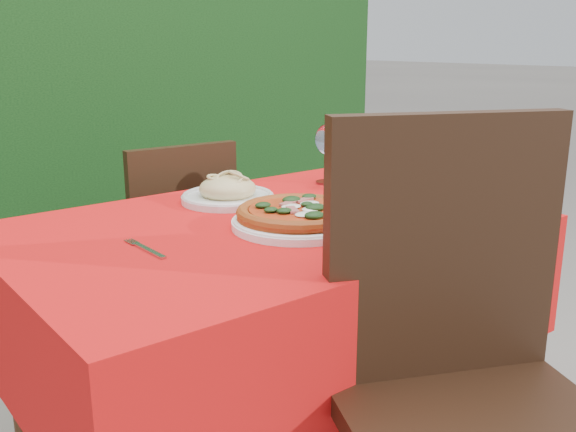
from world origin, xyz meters
TOP-DOWN VIEW (x-y plane):
  - hedge at (0.00, 1.55)m, footprint 3.20×0.55m
  - dining_table at (0.00, 0.00)m, footprint 1.26×0.86m
  - chair_near at (0.01, -0.59)m, footprint 0.63×0.63m
  - chair_far at (0.10, 0.70)m, footprint 0.41×0.41m
  - pizza_plate at (0.02, -0.09)m, footprint 0.32×0.32m
  - pasta_plate at (0.03, 0.23)m, footprint 0.26×0.26m
  - water_glass at (0.50, 0.02)m, footprint 0.07×0.07m
  - wine_glass at (0.40, 0.24)m, footprint 0.08×0.08m
  - fork at (-0.34, -0.03)m, footprint 0.03×0.17m

SIDE VIEW (x-z plane):
  - chair_far at x=0.10m, z-range 0.06..0.91m
  - dining_table at x=0.00m, z-range 0.22..0.97m
  - chair_near at x=0.01m, z-range 0.08..1.13m
  - fork at x=-0.34m, z-range 0.75..0.75m
  - pasta_plate at x=0.03m, z-range 0.74..0.81m
  - pizza_plate at x=0.02m, z-range 0.75..0.81m
  - water_glass at x=0.50m, z-range 0.74..0.84m
  - wine_glass at x=0.40m, z-range 0.79..0.97m
  - hedge at x=0.00m, z-range 0.03..1.81m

